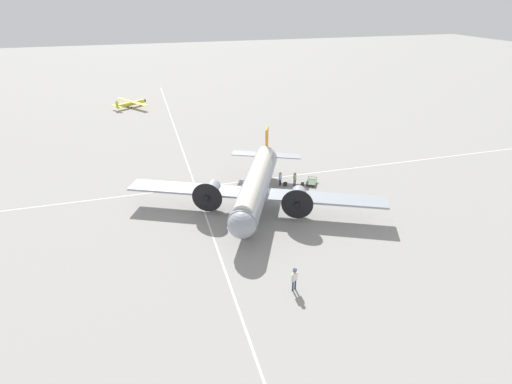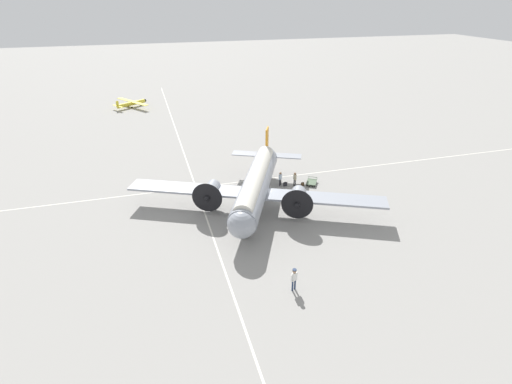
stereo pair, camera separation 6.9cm
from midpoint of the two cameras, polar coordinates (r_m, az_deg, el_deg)
name	(u,v)px [view 1 (the left image)]	position (r m, az deg, el deg)	size (l,w,h in m)	color
ground_plane	(256,207)	(40.56, -0.05, -2.10)	(300.00, 300.00, 0.00)	gray
apron_line_eastwest	(241,182)	(45.86, -2.18, 1.47)	(120.00, 0.16, 0.01)	silver
apron_line_northsouth	(205,214)	(39.62, -7.35, -3.09)	(0.16, 120.00, 0.01)	silver
airliner_main	(255,186)	(39.04, -0.15, 0.84)	(23.72, 17.39, 5.76)	#9399A3
crew_foreground	(295,277)	(29.48, 5.46, -12.00)	(0.58, 0.41, 1.85)	navy
passenger_boarding	(295,178)	(44.58, 5.52, 2.03)	(0.27, 0.56, 1.67)	#2D2D33
ramp_agent	(280,177)	(44.59, 3.44, 2.10)	(0.47, 0.38, 1.65)	#2D2D33
suitcase_near_door	(302,184)	(45.06, 6.61, 1.11)	(0.34, 0.12, 0.47)	#47331E
suitcase_upright_spare	(285,184)	(44.86, 4.15, 1.13)	(0.43, 0.15, 0.49)	#232328
baggage_cart	(311,182)	(45.61, 7.89, 1.44)	(1.79, 2.00, 0.56)	#4C6047
light_aircraft_distant	(132,103)	(80.46, -17.38, 12.01)	(6.50, 7.78, 1.75)	yellow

